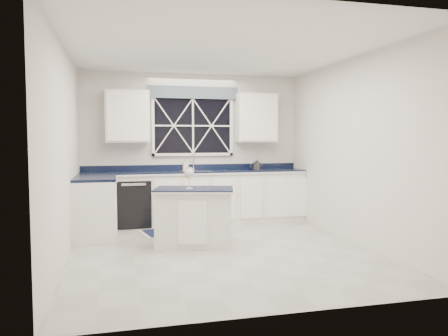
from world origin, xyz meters
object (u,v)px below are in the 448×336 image
object	(u,v)px
faucet	(194,161)
wine_glass	(189,174)
soap_bottle	(185,165)
dishwasher	(133,202)
kettle	(257,165)
island	(194,217)

from	to	relation	value
faucet	wine_glass	xyz separation A→B (m)	(-0.38, -1.84, -0.07)
soap_bottle	dishwasher	bearing A→B (deg)	-167.72
kettle	soap_bottle	world-z (taller)	soap_bottle
faucet	soap_bottle	world-z (taller)	faucet
faucet	island	size ratio (longest dim) A/B	0.25
island	soap_bottle	size ratio (longest dim) A/B	6.06
faucet	soap_bottle	distance (m)	0.16
dishwasher	wine_glass	xyz separation A→B (m)	(0.72, -1.64, 0.62)
island	soap_bottle	bearing A→B (deg)	98.97
dishwasher	island	bearing A→B (deg)	-63.69
wine_glass	kettle	bearing A→B (deg)	46.95
soap_bottle	wine_glass	bearing A→B (deg)	-97.21
dishwasher	soap_bottle	bearing A→B (deg)	12.28
wine_glass	soap_bottle	bearing A→B (deg)	82.79
faucet	kettle	distance (m)	1.16
dishwasher	faucet	bearing A→B (deg)	10.02
faucet	soap_bottle	xyz separation A→B (m)	(-0.15, 0.01, -0.06)
kettle	wine_glass	bearing A→B (deg)	-137.99
kettle	island	bearing A→B (deg)	-137.31
island	kettle	xyz separation A→B (m)	(1.45, 1.59, 0.61)
faucet	island	xyz separation A→B (m)	(-0.31, -1.79, -0.69)
wine_glass	soap_bottle	size ratio (longest dim) A/B	1.49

